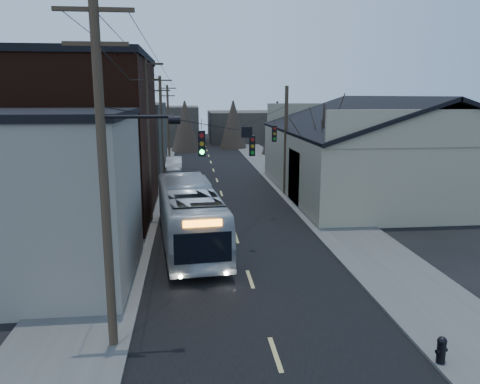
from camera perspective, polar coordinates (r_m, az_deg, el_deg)
The scene contains 14 objects.
road_surface at distance 41.64m, azimuth -2.67°, elevation 0.95°, with size 9.00×110.00×0.02m, color black.
sidewalk_left at distance 41.75m, azimuth -11.61°, elevation 0.82°, with size 4.00×110.00×0.12m, color #474744.
sidewalk_right at distance 42.52m, azimuth 6.10°, elevation 1.19°, with size 4.00×110.00×0.12m, color #474744.
building_clapboard at distance 21.31m, azimuth -23.86°, elevation -0.95°, with size 8.00×8.00×7.00m, color gray.
building_brick at distance 31.85m, azimuth -19.94°, elevation 5.99°, with size 10.00×12.00×10.00m, color black.
building_left_far at distance 47.54m, azimuth -14.75°, elevation 6.17°, with size 9.00×14.00×7.00m, color #37322C.
warehouse at distance 39.36m, azimuth 17.06°, elevation 3.78°, with size 16.16×20.60×7.73m.
building_far_left at distance 76.06m, azimuth -8.93°, elevation 8.00°, with size 10.00×12.00×6.00m, color #37322C.
building_far_right at distance 81.55m, azimuth 0.49°, elevation 8.03°, with size 12.00×14.00×5.00m, color #37322C.
bare_tree at distance 32.38m, azimuth 9.99°, elevation 4.11°, with size 0.40×0.40×7.20m, color black.
utility_lines at distance 35.09m, azimuth -7.26°, elevation 6.99°, with size 11.24×45.28×10.50m.
bus at distance 24.82m, azimuth -6.20°, elevation -2.72°, with size 2.76×11.78×3.28m, color #B5BCC2.
parked_car at distance 48.56m, azimuth -8.07°, elevation 3.32°, with size 1.65×4.74×1.56m, color #97999E.
fire_hydrant at distance 15.53m, azimuth 23.35°, elevation -17.14°, with size 0.40×0.28×0.82m.
Camera 1 is at (-2.49, -10.82, 7.82)m, focal length 35.00 mm.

